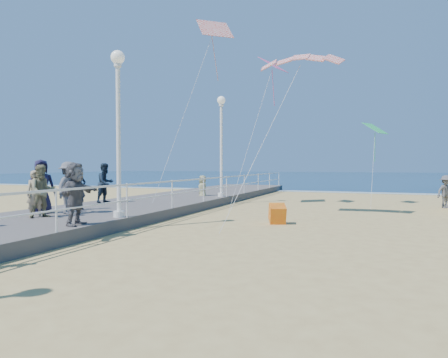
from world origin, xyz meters
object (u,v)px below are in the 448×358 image
(lamp_post_far, at_px, (221,135))
(spectator_6, at_px, (36,194))
(spectator_1, at_px, (43,191))
(beach_walker_a, at_px, (446,192))
(spectator_2, at_px, (69,188))
(spectator_7, at_px, (105,183))
(lamp_post_mid, at_px, (118,115))
(spectator_0, at_px, (79,189))
(box_kite, at_px, (277,216))
(spectator_4, at_px, (41,186))
(spectator_5, at_px, (76,194))
(beach_walker_c, at_px, (203,189))

(lamp_post_far, distance_m, spectator_6, 10.61)
(spectator_1, distance_m, beach_walker_a, 17.73)
(spectator_2, relative_size, spectator_7, 1.02)
(lamp_post_mid, bearing_deg, spectator_0, 155.26)
(box_kite, bearing_deg, spectator_4, 179.55)
(spectator_5, relative_size, beach_walker_a, 1.11)
(spectator_1, xyz_separation_m, spectator_5, (2.16, -0.95, 0.04))
(spectator_2, height_order, spectator_7, spectator_2)
(spectator_1, distance_m, beach_walker_c, 10.21)
(lamp_post_far, relative_size, spectator_5, 3.02)
(spectator_4, distance_m, spectator_5, 3.55)
(spectator_2, height_order, beach_walker_a, spectator_2)
(spectator_7, bearing_deg, lamp_post_far, -26.33)
(spectator_5, height_order, box_kite, spectator_5)
(spectator_0, height_order, spectator_4, spectator_4)
(spectator_5, bearing_deg, spectator_2, 36.01)
(lamp_post_mid, bearing_deg, spectator_1, -157.21)
(lamp_post_mid, bearing_deg, lamp_post_far, 90.00)
(spectator_6, bearing_deg, spectator_0, 38.74)
(spectator_0, height_order, spectator_1, spectator_1)
(spectator_6, bearing_deg, lamp_post_far, 18.93)
(spectator_2, bearing_deg, spectator_5, -145.66)
(spectator_0, bearing_deg, spectator_4, 178.09)
(spectator_4, relative_size, beach_walker_a, 1.18)
(spectator_5, bearing_deg, beach_walker_a, -50.05)
(spectator_2, distance_m, beach_walker_a, 16.96)
(spectator_2, relative_size, spectator_5, 1.02)
(spectator_4, bearing_deg, spectator_5, -85.10)
(lamp_post_mid, relative_size, beach_walker_c, 3.52)
(spectator_0, bearing_deg, beach_walker_a, -37.29)
(spectator_4, relative_size, box_kite, 3.12)
(spectator_7, bearing_deg, box_kite, -87.59)
(lamp_post_mid, distance_m, box_kite, 6.35)
(lamp_post_far, bearing_deg, spectator_5, -90.40)
(spectator_5, height_order, spectator_6, spectator_5)
(spectator_7, distance_m, beach_walker_a, 16.08)
(spectator_4, height_order, beach_walker_a, spectator_4)
(spectator_2, relative_size, beach_walker_c, 1.19)
(spectator_5, relative_size, box_kite, 2.94)
(lamp_post_far, height_order, spectator_6, lamp_post_far)
(spectator_0, relative_size, beach_walker_a, 0.99)
(lamp_post_mid, relative_size, spectator_6, 3.52)
(spectator_0, bearing_deg, lamp_post_far, -2.22)
(lamp_post_mid, bearing_deg, beach_walker_a, 45.42)
(lamp_post_far, bearing_deg, spectator_7, -125.67)
(beach_walker_c, height_order, box_kite, beach_walker_c)
(lamp_post_mid, distance_m, spectator_6, 3.65)
(spectator_1, distance_m, spectator_2, 1.07)
(lamp_post_mid, distance_m, spectator_1, 3.42)
(spectator_0, distance_m, spectator_7, 2.89)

